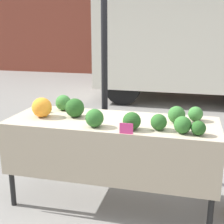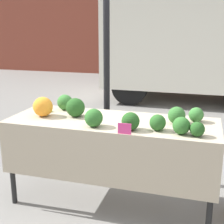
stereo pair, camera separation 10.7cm
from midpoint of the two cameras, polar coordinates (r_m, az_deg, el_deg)
The scene contains 17 objects.
ground_plane at distance 3.28m, azimuth 0.97°, elevation -15.95°, with size 40.00×40.00×0.00m, color gray.
building_facade at distance 11.72m, azimuth 13.53°, elevation 18.42°, with size 16.00×0.60×4.92m.
tent_pole at distance 3.47m, azimuth -0.10°, elevation 8.11°, with size 0.07×0.07×2.54m.
parked_truck at distance 7.69m, azimuth 14.60°, elevation 12.15°, with size 4.12×2.14×2.55m.
market_table at distance 2.91m, azimuth 0.69°, elevation -4.04°, with size 1.97×0.73×0.85m.
orange_cauliflower at distance 3.11m, azimuth -11.56°, elevation 0.95°, with size 0.19×0.19×0.19m.
romanesco_head at distance 3.28m, azimuth -11.01°, elevation 0.88°, with size 0.12×0.12×0.10m.
broccoli_head_0 at distance 2.72m, azimuth -2.25°, elevation -1.07°, with size 0.16×0.16×0.16m.
broccoli_head_1 at distance 2.64m, azimuth 4.56°, elevation -1.70°, with size 0.16×0.16×0.16m.
broccoli_head_2 at distance 3.05m, azimuth -5.71°, elevation 0.82°, with size 0.18×0.18×0.18m.
broccoli_head_3 at distance 3.32m, azimuth -7.69°, elevation 1.78°, with size 0.16×0.16×0.16m.
broccoli_head_4 at distance 2.98m, azimuth 16.13°, elevation -0.48°, with size 0.14×0.14×0.14m.
broccoli_head_5 at distance 2.88m, azimuth 12.77°, elevation -0.60°, with size 0.16×0.16×0.16m.
broccoli_head_6 at distance 2.61m, azimuth 13.71°, elevation -2.44°, with size 0.14×0.14×0.14m.
broccoli_head_7 at distance 2.59m, azimuth 16.46°, elevation -3.03°, with size 0.12×0.12×0.12m.
broccoli_head_8 at distance 2.66m, azimuth 9.49°, elevation -1.92°, with size 0.14×0.14×0.14m.
price_sign at distance 2.55m, azimuth 3.49°, elevation -3.07°, with size 0.11×0.01×0.09m.
Camera 2 is at (0.80, -2.70, 1.69)m, focal length 50.00 mm.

